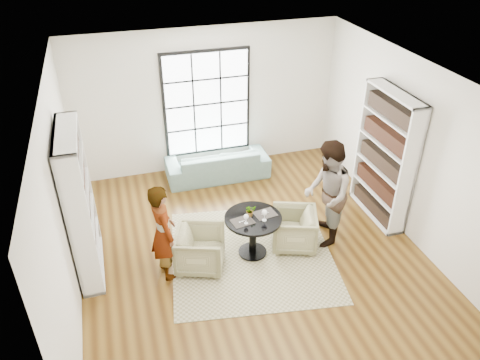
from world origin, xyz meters
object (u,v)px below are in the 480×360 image
object	(u,v)px
armchair_right	(294,229)
flower_centerpiece	(250,211)
wine_glass_right	(264,213)
sofa	(217,163)
wine_glass_left	(246,217)
armchair_left	(200,249)
person_left	(163,232)
person_right	(327,194)
pedestal_table	(253,227)

from	to	relation	value
armchair_right	flower_centerpiece	distance (m)	0.90
wine_glass_right	flower_centerpiece	bearing A→B (deg)	132.49
wine_glass_right	flower_centerpiece	distance (m)	0.26
sofa	wine_glass_left	world-z (taller)	wine_glass_left
armchair_left	person_left	xyz separation A→B (m)	(-0.55, 0.00, 0.46)
person_right	flower_centerpiece	distance (m)	1.31
armchair_left	person_left	bearing A→B (deg)	109.51
sofa	person_right	world-z (taller)	person_right
wine_glass_right	person_right	bearing A→B (deg)	6.75
armchair_left	armchair_right	bearing A→B (deg)	-68.27
armchair_right	wine_glass_right	bearing A→B (deg)	-57.30
person_right	flower_centerpiece	bearing A→B (deg)	-72.97
sofa	wine_glass_right	xyz separation A→B (m)	(0.09, -2.70, 0.57)
person_right	wine_glass_left	world-z (taller)	person_right
armchair_left	wine_glass_left	distance (m)	0.90
pedestal_table	person_right	xyz separation A→B (m)	(1.27, 0.01, 0.40)
person_right	wine_glass_left	size ratio (longest dim) A/B	10.60
armchair_left	pedestal_table	bearing A→B (deg)	-67.00
person_left	flower_centerpiece	bearing A→B (deg)	-95.29
armchair_left	wine_glass_left	size ratio (longest dim) A/B	4.25
armchair_left	wine_glass_left	bearing A→B (deg)	-75.91
person_left	wine_glass_right	world-z (taller)	person_left
pedestal_table	armchair_right	size ratio (longest dim) A/B	1.25
armchair_right	person_left	bearing A→B (deg)	-68.65
person_right	wine_glass_left	xyz separation A→B (m)	(-1.43, -0.13, -0.07)
wine_glass_left	flower_centerpiece	distance (m)	0.23
armchair_left	armchair_right	size ratio (longest dim) A/B	1.01
pedestal_table	sofa	world-z (taller)	pedestal_table
person_right	flower_centerpiece	world-z (taller)	person_right
armchair_right	person_right	xyz separation A→B (m)	(0.55, 0.00, 0.60)
armchair_right	pedestal_table	bearing A→B (deg)	-69.66
armchair_right	wine_glass_left	bearing A→B (deg)	-61.75
pedestal_table	wine_glass_left	size ratio (longest dim) A/B	5.24
armchair_left	wine_glass_right	bearing A→B (deg)	-74.43
armchair_left	wine_glass_right	size ratio (longest dim) A/B	3.73
pedestal_table	flower_centerpiece	size ratio (longest dim) A/B	4.84
flower_centerpiece	person_right	bearing A→B (deg)	-2.43
armchair_left	wine_glass_right	world-z (taller)	wine_glass_right
sofa	flower_centerpiece	distance (m)	2.57
pedestal_table	wine_glass_right	xyz separation A→B (m)	(0.14, -0.13, 0.35)
person_left	wine_glass_left	distance (m)	1.29
pedestal_table	armchair_left	bearing A→B (deg)	-176.51
sofa	wine_glass_right	world-z (taller)	wine_glass_right
armchair_right	wine_glass_right	distance (m)	0.81
pedestal_table	armchair_right	bearing A→B (deg)	0.65
armchair_left	flower_centerpiece	size ratio (longest dim) A/B	3.93
person_left	wine_glass_left	xyz separation A→B (m)	(1.28, -0.07, 0.06)
wine_glass_left	wine_glass_right	distance (m)	0.30
sofa	armchair_left	bearing A→B (deg)	70.88
armchair_left	armchair_right	distance (m)	1.61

